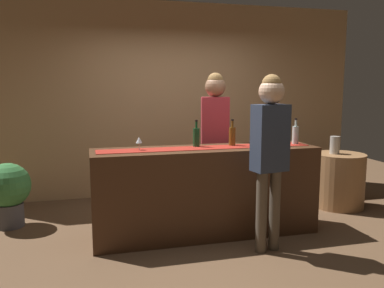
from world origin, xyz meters
The scene contains 14 objects.
ground_plane centered at (0.00, 0.00, 0.00)m, with size 10.00×10.00×0.00m, color brown.
back_wall centered at (0.00, 1.90, 1.45)m, with size 6.00×0.12×2.90m, color tan.
bar_counter centered at (0.00, 0.00, 0.49)m, with size 2.49×0.60×0.98m, color #472B19.
counter_runner_cloth centered at (0.00, 0.00, 0.99)m, with size 2.36×0.28×0.01m, color maroon.
wine_bottle_amber centered at (0.33, 0.08, 1.10)m, with size 0.07×0.07×0.30m.
wine_bottle_clear centered at (1.09, 0.01, 1.10)m, with size 0.07×0.07×0.30m.
wine_bottle_green centered at (-0.08, 0.10, 1.10)m, with size 0.07×0.07×0.30m.
wine_glass_near_customer centered at (0.63, -0.09, 1.09)m, with size 0.07×0.07×0.14m.
wine_glass_mid_counter centered at (-0.73, 0.02, 1.09)m, with size 0.07×0.07×0.14m.
bartender centered at (0.29, 0.58, 1.14)m, with size 0.38×0.27×1.82m.
customer_sipping centered at (0.47, -0.60, 1.11)m, with size 0.37×0.25×1.77m.
round_side_table centered at (2.08, 0.53, 0.37)m, with size 0.68×0.68×0.74m, color #996B42.
vase_on_side_table centered at (2.00, 0.56, 0.86)m, with size 0.13×0.13×0.24m, color #A8A399.
potted_plant_tall centered at (-2.18, 0.82, 0.44)m, with size 0.52×0.52×0.77m.
Camera 1 is at (-1.25, -4.13, 1.66)m, focal length 37.24 mm.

